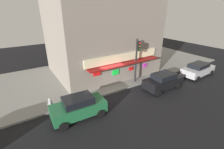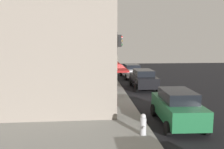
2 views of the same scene
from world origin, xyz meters
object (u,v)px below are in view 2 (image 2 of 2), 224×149
at_px(parked_car_silver, 131,71).
at_px(fire_hydrant, 143,125).
at_px(trash_can, 106,93).
at_px(pedestrian, 102,79).
at_px(parked_car_black, 143,79).
at_px(potted_plant_by_doorway, 95,80).
at_px(traffic_light, 118,54).
at_px(parked_car_green, 177,107).

bearing_deg(parked_car_silver, fire_hydrant, 171.95).
height_order(trash_can, pedestrian, pedestrian).
height_order(fire_hydrant, parked_car_black, parked_car_black).
xyz_separation_m(fire_hydrant, pedestrian, (8.69, 1.35, 0.59)).
relative_size(trash_can, parked_car_silver, 0.21).
distance_m(potted_plant_by_doorway, parked_car_silver, 7.13).
height_order(potted_plant_by_doorway, parked_car_silver, parked_car_silver).
distance_m(traffic_light, parked_car_black, 3.68).
height_order(pedestrian, parked_car_black, pedestrian).
xyz_separation_m(fire_hydrant, trash_can, (6.02, 1.23, 0.02)).
relative_size(fire_hydrant, parked_car_green, 0.23).
bearing_deg(parked_car_green, pedestrian, 25.78).
bearing_deg(potted_plant_by_doorway, parked_car_silver, -35.94).
xyz_separation_m(pedestrian, potted_plant_by_doorway, (2.14, 0.49, -0.43)).
distance_m(fire_hydrant, potted_plant_by_doorway, 10.98).
distance_m(parked_car_black, parked_car_green, 8.89).
distance_m(fire_hydrant, trash_can, 6.14).
xyz_separation_m(trash_can, parked_car_green, (-4.44, -3.32, 0.25)).
height_order(trash_can, parked_car_green, parked_car_green).
xyz_separation_m(traffic_light, trash_can, (-2.95, 1.15, -2.53)).
bearing_deg(fire_hydrant, parked_car_green, -52.81).
relative_size(traffic_light, trash_can, 4.96).
xyz_separation_m(potted_plant_by_doorway, parked_car_black, (-0.36, -4.19, 0.10)).
relative_size(traffic_light, pedestrian, 2.52).
relative_size(traffic_light, parked_car_silver, 1.02).
xyz_separation_m(trash_can, parked_car_black, (4.45, -3.59, 0.23)).
bearing_deg(fire_hydrant, potted_plant_by_doorway, 9.63).
distance_m(traffic_light, parked_car_silver, 8.35).
relative_size(pedestrian, parked_car_silver, 0.41).
height_order(pedestrian, parked_car_silver, pedestrian).
height_order(fire_hydrant, trash_can, trash_can).
height_order(traffic_light, parked_car_silver, traffic_light).
relative_size(trash_can, pedestrian, 0.51).
bearing_deg(pedestrian, parked_car_black, -64.36).
height_order(potted_plant_by_doorway, parked_car_green, parked_car_green).
height_order(trash_can, potted_plant_by_doorway, potted_plant_by_doorway).
bearing_deg(trash_can, fire_hydrant, -168.41).
xyz_separation_m(traffic_light, parked_car_silver, (7.63, -2.43, -2.35)).
bearing_deg(trash_can, parked_car_black, -38.88).
xyz_separation_m(fire_hydrant, parked_car_black, (10.47, -2.36, 0.25)).
bearing_deg(parked_car_silver, traffic_light, 162.35).
xyz_separation_m(fire_hydrant, parked_car_silver, (16.60, -2.35, 0.21)).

